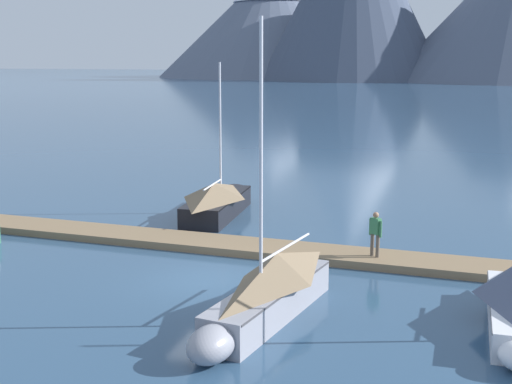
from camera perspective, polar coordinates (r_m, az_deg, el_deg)
ground_plane at (r=24.69m, az=-3.72°, el=-7.12°), size 700.00×700.00×0.00m
mountain_west_summit at (r=264.70m, az=1.33°, el=13.68°), size 83.02×83.02×39.65m
dock at (r=28.30m, az=-1.07°, el=-4.43°), size 27.70×4.25×0.30m
sailboat_second_berth at (r=34.34m, az=-3.06°, el=-0.55°), size 2.38×7.53×7.34m
sailboat_mid_dock_port at (r=20.84m, az=0.95°, el=-7.94°), size 2.69×7.59×8.69m
person_on_dock at (r=26.53m, az=9.60°, el=-3.14°), size 0.50×0.40×1.69m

